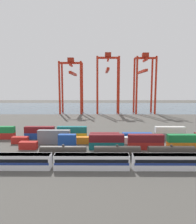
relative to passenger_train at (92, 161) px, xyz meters
The scene contains 31 objects.
ground_plane 60.44m from the passenger_train, 87.50° to the left, with size 420.00×420.00×0.00m, color #4C4944.
harbour_water 160.03m from the passenger_train, 89.06° to the left, with size 400.00×110.00×0.01m, color #475B6B.
passenger_train is the anchor object (origin of this frame).
freight_tank_row 17.35m from the passenger_train, 26.98° to the left, with size 62.43×2.72×4.18m.
shipping_container_0 28.27m from the passenger_train, 143.17° to the left, with size 6.04×2.44×2.60m, color #AD211C.
shipping_container_1 19.24m from the passenger_train, 118.20° to the left, with size 6.04×2.44×2.60m, color #1C4299.
shipping_container_2 19.30m from the passenger_train, 118.20° to the left, with size 6.04×2.44×2.60m, color #1C4299.
shipping_container_3 17.53m from the passenger_train, 75.28° to the left, with size 12.10×2.44×2.60m, color #146066.
shipping_container_4 17.60m from the passenger_train, 75.28° to the left, with size 12.10×2.44×2.60m, color maroon.
shipping_container_5 24.72m from the passenger_train, 43.29° to the left, with size 12.10×2.44×2.60m, color #AD211C.
shipping_container_6 24.77m from the passenger_train, 43.29° to the left, with size 12.10×2.44×2.60m, color maroon.
shipping_container_7 35.79m from the passenger_train, 28.26° to the left, with size 12.10×2.44×2.60m, color orange.
shipping_container_8 35.82m from the passenger_train, 28.26° to the left, with size 12.10×2.44×2.60m, color #197538.
shipping_container_12 36.88m from the passenger_train, 139.83° to the left, with size 6.04×2.44×2.60m, color #AD211C.
shipping_container_13 28.22m from the passenger_train, 122.53° to the left, with size 12.10×2.44×2.60m, color slate.
shipping_container_14 28.26m from the passenger_train, 122.53° to the left, with size 12.10×2.44×2.60m, color slate.
shipping_container_15 23.90m from the passenger_train, 95.20° to the left, with size 12.10×2.44×2.60m, color orange.
shipping_container_16 26.15m from the passenger_train, 65.50° to the left, with size 12.10×2.44×2.60m, color silver.
shipping_container_17 47.36m from the passenger_train, 139.70° to the left, with size 6.04×2.44×2.60m, color #AD211C.
shipping_container_18 47.39m from the passenger_train, 139.70° to the left, with size 6.04×2.44×2.60m, color #197538.
shipping_container_19 38.12m from the passenger_train, 126.53° to the left, with size 12.10×2.44×2.60m, color #1C4299.
shipping_container_20 38.16m from the passenger_train, 126.53° to the left, with size 12.10×2.44×2.60m, color maroon.
shipping_container_21 32.01m from the passenger_train, 106.81° to the left, with size 12.10×2.44×2.60m, color gold.
shipping_container_22 32.04m from the passenger_train, 106.81° to the left, with size 12.10×2.44×2.60m, color #146066.
shipping_container_23 30.92m from the passenger_train, 82.23° to the left, with size 12.10×2.44×2.60m, color maroon.
shipping_container_24 35.34m from the passenger_train, 60.10° to the left, with size 12.10×2.44×2.60m, color #1C4299.
shipping_container_25 43.62m from the passenger_train, 44.61° to the left, with size 12.10×2.44×2.60m, color slate.
shipping_container_26 43.65m from the passenger_train, 44.61° to the left, with size 12.10×2.44×2.60m, color silver.
gantry_crane_west 120.49m from the passenger_train, 100.06° to the left, with size 18.23×40.63×44.05m.
gantry_crane_central 119.47m from the passenger_train, 85.64° to the left, with size 18.34×40.68×48.04m.
gantry_crane_east 124.95m from the passenger_train, 71.73° to the left, with size 16.26×40.62×47.79m.
Camera 1 is at (-0.67, -71.31, 21.53)m, focal length 32.44 mm.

